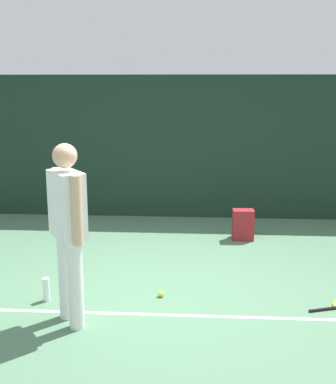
{
  "coord_description": "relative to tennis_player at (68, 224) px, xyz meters",
  "views": [
    {
      "loc": [
        0.35,
        -5.06,
        2.23
      ],
      "look_at": [
        0.0,
        0.4,
        1.0
      ],
      "focal_mm": 46.26,
      "sensor_mm": 36.0,
      "label": 1
    }
  ],
  "objects": [
    {
      "name": "backpack",
      "position": [
        1.81,
        2.64,
        -0.76
      ],
      "size": [
        0.31,
        0.29,
        0.44
      ],
      "rotation": [
        0.0,
        0.0,
        3.17
      ],
      "color": "maroon",
      "rests_on": "ground"
    },
    {
      "name": "court_line",
      "position": [
        0.83,
        0.2,
        -0.96
      ],
      "size": [
        9.0,
        0.05,
        0.0
      ],
      "primitive_type": "cube",
      "color": "white",
      "rests_on": "ground"
    },
    {
      "name": "tennis_ball_near_player",
      "position": [
        0.79,
        0.61,
        -0.93
      ],
      "size": [
        0.07,
        0.07,
        0.07
      ],
      "primitive_type": "sphere",
      "color": "#CCE033",
      "rests_on": "ground"
    },
    {
      "name": "water_bottle",
      "position": [
        -0.38,
        0.45,
        -0.84
      ],
      "size": [
        0.07,
        0.07,
        0.25
      ],
      "primitive_type": "cylinder",
      "color": "white",
      "rests_on": "ground"
    },
    {
      "name": "tennis_player",
      "position": [
        0.0,
        0.0,
        0.0
      ],
      "size": [
        0.42,
        0.45,
        1.7
      ],
      "rotation": [
        0.0,
        0.0,
        2.21
      ],
      "color": "white",
      "rests_on": "ground"
    },
    {
      "name": "ground_plane",
      "position": [
        0.83,
        0.83,
        -0.97
      ],
      "size": [
        12.0,
        12.0,
        0.0
      ],
      "primitive_type": "plane",
      "color": "#4C7556"
    },
    {
      "name": "back_fence",
      "position": [
        0.83,
        3.83,
        0.2
      ],
      "size": [
        10.0,
        0.1,
        2.33
      ],
      "primitive_type": "cube",
      "color": "#192D23",
      "rests_on": "ground"
    }
  ]
}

